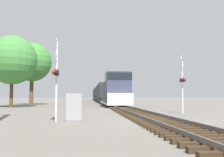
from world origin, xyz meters
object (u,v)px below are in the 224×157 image
Objects in this scene: relay_cabinet at (74,108)px; tree_mid_background at (32,62)px; crossing_signal_far at (183,81)px; freight_train at (101,94)px; crossing_signal_near at (56,75)px; tree_far_right at (12,60)px.

relay_cabinet is 0.15× the size of tree_mid_background.
crossing_signal_far is 0.47× the size of tree_mid_background.
crossing_signal_near reaches higher than freight_train.
relay_cabinet is at bearing -94.29° from freight_train.
tree_mid_background reaches higher than crossing_signal_far.
freight_train is 58.37m from relay_cabinet.
tree_mid_background reaches higher than crossing_signal_near.
relay_cabinet is 0.17× the size of tree_far_right.
crossing_signal_far is at bearing 120.28° from crossing_signal_near.
tree_far_right is at bearing -93.64° from tree_mid_background.
crossing_signal_far is 3.05× the size of relay_cabinet.
tree_far_right is at bearing 114.39° from relay_cabinet.
freight_train is at bearing 172.62° from crossing_signal_near.
tree_far_right is (-8.49, 18.73, 5.01)m from relay_cabinet.
crossing_signal_far is 10.18m from relay_cabinet.
tree_far_right is at bearing -108.05° from freight_train.
crossing_signal_near is 28.48m from tree_mid_background.
tree_mid_background reaches higher than relay_cabinet.
crossing_signal_near reaches higher than relay_cabinet.
relay_cabinet is at bearing -73.85° from tree_mid_background.
tree_mid_background is at bearing -167.81° from crossing_signal_near.
freight_train is 58.31m from crossing_signal_near.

